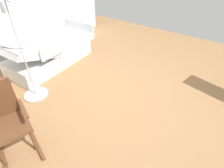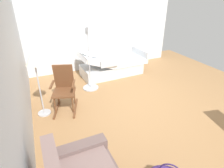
{
  "view_description": "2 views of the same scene",
  "coord_description": "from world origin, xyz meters",
  "px_view_note": "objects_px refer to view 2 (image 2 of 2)",
  "views": [
    {
      "loc": [
        -1.21,
        2.2,
        2.27
      ],
      "look_at": [
        -0.06,
        0.6,
        0.75
      ],
      "focal_mm": 29.09,
      "sensor_mm": 36.0,
      "label": 1
    },
    {
      "loc": [
        -3.02,
        2.2,
        2.48
      ],
      "look_at": [
        0.23,
        0.79,
        0.68
      ],
      "focal_mm": 29.59,
      "sensor_mm": 36.0,
      "label": 2
    }
  ],
  "objects_px": {
    "hospital_bed": "(112,66)",
    "iv_pole": "(90,80)",
    "rocking_chair": "(64,89)",
    "floor_lamp": "(34,62)"
  },
  "relations": [
    {
      "from": "hospital_bed",
      "to": "rocking_chair",
      "type": "relative_size",
      "value": 2.05
    },
    {
      "from": "floor_lamp",
      "to": "iv_pole",
      "type": "relative_size",
      "value": 0.88
    },
    {
      "from": "hospital_bed",
      "to": "iv_pole",
      "type": "relative_size",
      "value": 1.27
    },
    {
      "from": "hospital_bed",
      "to": "floor_lamp",
      "type": "height_order",
      "value": "floor_lamp"
    },
    {
      "from": "rocking_chair",
      "to": "iv_pole",
      "type": "bearing_deg",
      "value": -49.04
    },
    {
      "from": "hospital_bed",
      "to": "iv_pole",
      "type": "height_order",
      "value": "iv_pole"
    },
    {
      "from": "rocking_chair",
      "to": "iv_pole",
      "type": "relative_size",
      "value": 0.62
    },
    {
      "from": "hospital_bed",
      "to": "rocking_chair",
      "type": "xyz_separation_m",
      "value": [
        -1.38,
        1.76,
        0.21
      ]
    },
    {
      "from": "hospital_bed",
      "to": "floor_lamp",
      "type": "bearing_deg",
      "value": 122.1
    },
    {
      "from": "iv_pole",
      "to": "rocking_chair",
      "type": "bearing_deg",
      "value": 130.96
    }
  ]
}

